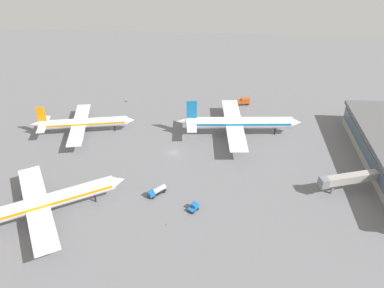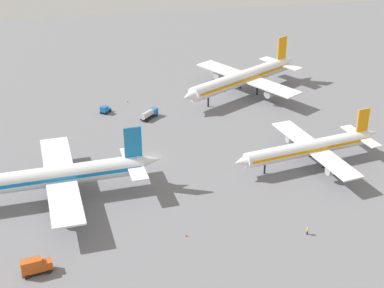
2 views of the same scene
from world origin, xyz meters
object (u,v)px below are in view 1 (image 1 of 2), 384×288
Objects in this scene: fuel_truck at (157,191)px; ground_crew_worker at (127,100)px; catering_truck at (244,101)px; safety_cone_near_gate at (178,108)px; airplane_distant at (42,203)px; airplane_taxiing at (238,123)px; baggage_tug at (194,207)px; safety_cone_mid_apron at (167,224)px; airplane_at_gate at (82,123)px.

fuel_truck reaches higher than ground_crew_worker.
catering_truck is 9.76× the size of safety_cone_near_gate.
fuel_truck is (12.46, -31.77, -4.11)m from airplane_distant.
safety_cone_near_gate is at bearing 137.23° from airplane_taxiing.
airplane_distant is at bearing -143.60° from airplane_taxiing.
baggage_tug is 2.25× the size of ground_crew_worker.
safety_cone_near_gate is at bearing 35.01° from airplane_distant.
baggage_tug is 6.25× the size of safety_cone_near_gate.
fuel_truck reaches higher than safety_cone_mid_apron.
baggage_tug is at bearing -22.58° from airplane_distant.
airplane_taxiing is 47.11m from baggage_tug.
fuel_truck is (-35.19, -34.99, -3.14)m from airplane_at_gate.
catering_truck reaches higher than safety_cone_mid_apron.
airplane_at_gate is 49.73m from fuel_truck.
airplane_distant is 76.03m from ground_crew_worker.
catering_truck reaches higher than safety_cone_near_gate.
airplane_distant is at bearing 88.91° from safety_cone_mid_apron.
ground_crew_worker is at bearing 79.74° from safety_cone_near_gate.
airplane_distant is 74.63× the size of safety_cone_mid_apron.
airplane_at_gate is at bearing 178.27° from airplane_taxiing.
catering_truck is 53.74m from ground_crew_worker.
fuel_truck is at bearing -49.17° from ground_crew_worker.
airplane_at_gate is at bearing 123.18° from safety_cone_near_gate.
airplane_taxiing is 82.58× the size of safety_cone_near_gate.
airplane_at_gate reaches higher than ground_crew_worker.
airplane_at_gate is at bearing -92.06° from ground_crew_worker.
ground_crew_worker is (-1.26, 53.72, -0.85)m from catering_truck.
safety_cone_mid_apron is at bearing -31.46° from airplane_distant.
airplane_at_gate is at bearing 85.50° from baggage_tug.
safety_cone_mid_apron is (-0.70, -36.70, -5.20)m from airplane_distant.
airplane_taxiing is at bearing 19.07° from baggage_tug.
catering_truck is (76.70, -61.95, -3.80)m from airplane_distant.
safety_cone_near_gate is (20.34, 25.84, -5.18)m from airplane_taxiing.
catering_truck reaches higher than ground_crew_worker.
catering_truck is 81.43m from safety_cone_mid_apron.
safety_cone_mid_apron is (-6.73, 7.37, -0.86)m from baggage_tug.
airplane_at_gate is 47.77m from airplane_distant.
safety_cone_mid_apron is at bearing 169.24° from baggage_tug.
airplane_distant is 7.69× the size of fuel_truck.
airplane_distant is 26.81× the size of ground_crew_worker.
safety_cone_near_gate is (-4.40, -24.32, -0.55)m from ground_crew_worker.
catering_truck is 3.51× the size of ground_crew_worker.
ground_crew_worker is at bearing -9.58° from catering_truck.
airplane_distant is 34.37m from fuel_truck.
baggage_tug is at bearing -112.35° from airplane_taxiing.
airplane_distant reaches higher than safety_cone_mid_apron.
safety_cone_mid_apron is at bearing 61.00° from catering_truck.
safety_cone_near_gate is at bearing 46.90° from baggage_tug.
airplane_at_gate reaches higher than safety_cone_near_gate.
baggage_tug is at bearing -42.36° from ground_crew_worker.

